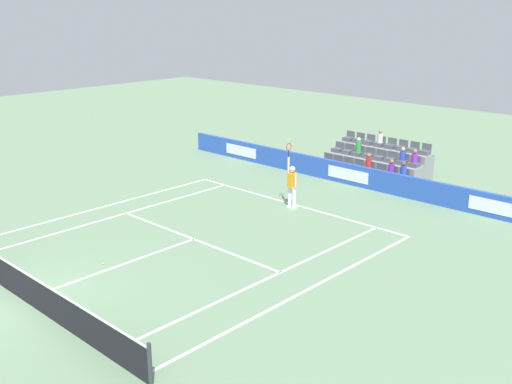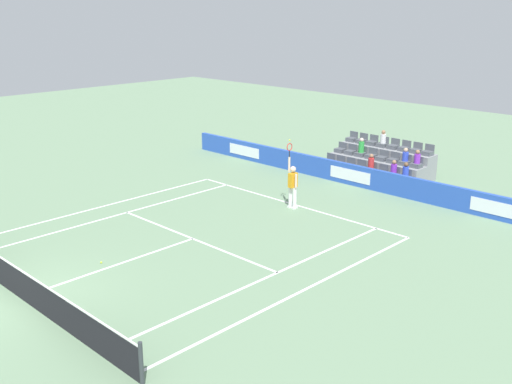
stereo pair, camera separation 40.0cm
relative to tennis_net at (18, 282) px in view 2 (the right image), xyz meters
name	(u,v)px [view 2 (the right image)]	position (x,y,z in m)	size (l,w,h in m)	color
ground_plane	(20,298)	(0.00, 0.00, -0.49)	(80.00, 80.00, 0.00)	gray
line_baseline	(293,204)	(0.00, -11.89, -0.49)	(10.97, 0.10, 0.01)	white
line_service	(193,239)	(0.00, -6.40, -0.49)	(8.23, 0.10, 0.01)	white
line_centre_service	(116,265)	(0.00, -3.20, -0.49)	(0.10, 6.40, 0.01)	white
line_singles_sideline_left	(117,215)	(4.12, -5.95, -0.49)	(0.10, 11.89, 0.01)	white
line_singles_sideline_right	(268,277)	(-4.12, -5.95, -0.49)	(0.10, 11.89, 0.01)	white
line_doubles_sideline_left	(99,207)	(5.49, -5.95, -0.49)	(0.10, 11.89, 0.01)	white
line_doubles_sideline_right	(302,291)	(-5.49, -5.95, -0.49)	(0.10, 11.89, 0.01)	white
line_centre_mark	(292,205)	(0.00, -11.79, -0.49)	(0.10, 0.20, 0.01)	white
sponsor_barrier	(351,175)	(0.00, -15.99, -0.01)	(20.96, 0.22, 0.97)	blue
tennis_net	(18,282)	(0.00, 0.00, 0.00)	(11.97, 0.10, 1.07)	#33383D
tennis_player	(293,185)	(-0.28, -11.50, 0.50)	(0.53, 0.37, 2.85)	white
stadium_stand	(379,164)	(-0.02, -18.29, 0.06)	(4.96, 2.85, 2.11)	gray
loose_tennis_ball	(101,262)	(0.45, -2.93, -0.46)	(0.07, 0.07, 0.07)	#D1E533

